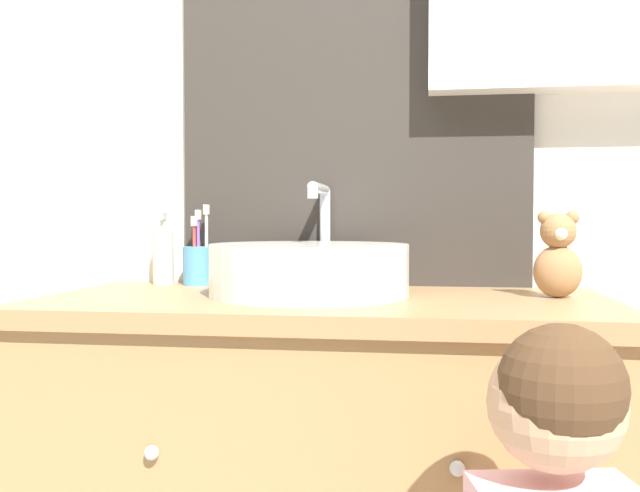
% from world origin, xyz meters
% --- Properties ---
extents(wall_back, '(3.20, 0.18, 2.50)m').
position_xyz_m(wall_back, '(0.04, 0.62, 1.28)').
color(wall_back, silver).
rests_on(wall_back, ground_plane).
extents(sink_basin, '(0.39, 0.44, 0.23)m').
position_xyz_m(sink_basin, '(-0.03, 0.35, 0.87)').
color(sink_basin, silver).
rests_on(sink_basin, vanity_counter).
extents(toothbrush_holder, '(0.07, 0.07, 0.18)m').
position_xyz_m(toothbrush_holder, '(-0.32, 0.53, 0.86)').
color(toothbrush_holder, '#4C93C6').
rests_on(toothbrush_holder, vanity_counter).
extents(soap_dispenser, '(0.05, 0.05, 0.16)m').
position_xyz_m(soap_dispenser, '(-0.40, 0.53, 0.88)').
color(soap_dispenser, beige).
rests_on(soap_dispenser, vanity_counter).
extents(teddy_bear, '(0.09, 0.08, 0.17)m').
position_xyz_m(teddy_bear, '(0.44, 0.38, 0.89)').
color(teddy_bear, '#9E7047').
rests_on(teddy_bear, vanity_counter).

